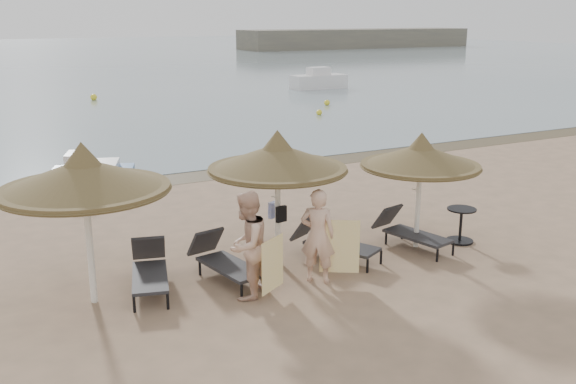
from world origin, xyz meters
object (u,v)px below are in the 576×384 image
lounger_far_left (149,268)px  person_left (247,237)px  palapa_left (84,176)px  lounger_near_right (331,240)px  palapa_right (421,156)px  lounger_far_right (408,230)px  palapa_center (277,158)px  side_table (461,226)px  pedal_boat (91,175)px  lounger_near_left (223,259)px  person_right (318,228)px

lounger_far_left → person_left: person_left is taller
palapa_left → person_left: (2.60, -1.11, -1.20)m
lounger_far_left → lounger_near_right: 3.94m
palapa_right → person_left: palapa_right is taller
palapa_right → lounger_near_right: palapa_right is taller
lounger_near_right → person_left: person_left is taller
lounger_near_right → lounger_far_right: 1.94m
palapa_center → side_table: bearing=-10.4°
palapa_left → lounger_near_right: bearing=-1.5°
palapa_right → side_table: palapa_right is taller
pedal_boat → lounger_near_left: bearing=-64.6°
person_right → lounger_far_left: bearing=19.1°
palapa_right → lounger_near_right: (-2.08, 0.32, -1.71)m
palapa_left → side_table: (8.23, -0.67, -2.01)m
palapa_left → lounger_near_left: (2.54, -0.08, -1.99)m
palapa_right → pedal_boat: 10.41m
palapa_right → lounger_near_left: (-4.58, 0.37, -1.71)m
palapa_left → palapa_right: (7.12, -0.45, -0.28)m
palapa_right → person_right: palapa_right is taller
lounger_near_right → person_right: bearing=-159.6°
lounger_far_left → person_right: 3.35m
lounger_far_left → person_right: size_ratio=0.93×
palapa_left → person_left: bearing=-23.1°
person_right → lounger_far_right: bearing=-123.3°
lounger_far_left → pedal_boat: size_ratio=0.75×
lounger_far_right → person_left: bearing=177.0°
lounger_near_right → pedal_boat: size_ratio=0.75×
palapa_right → lounger_near_left: size_ratio=1.29×
lounger_near_left → lounger_near_right: lounger_near_left is taller
palapa_center → pedal_boat: palapa_center is taller
palapa_left → palapa_right: bearing=-3.6°
lounger_far_left → lounger_near_left: (1.44, -0.24, 0.01)m
lounger_near_right → lounger_far_left: bearing=149.4°
palapa_center → lounger_near_left: (-1.33, -0.21, -1.89)m
palapa_left → lounger_near_right: size_ratio=1.47×
palapa_right → pedal_boat: bearing=122.1°
lounger_far_left → person_left: bearing=-24.8°
lounger_far_left → lounger_far_right: lounger_far_left is taller
lounger_far_right → person_right: person_right is taller
palapa_center → person_right: size_ratio=1.31×
side_table → person_left: (-5.63, -0.44, 0.80)m
lounger_near_right → person_left: bearing=175.6°
palapa_right → lounger_near_right: bearing=171.3°
person_right → person_left: bearing=42.1°
palapa_left → lounger_far_right: palapa_left is taller
palapa_center → person_left: size_ratio=1.22×
palapa_right → person_left: bearing=-171.7°
lounger_far_left → person_left: 2.12m
lounger_far_right → side_table: bearing=-27.5°
palapa_center → palapa_left: bearing=-178.2°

